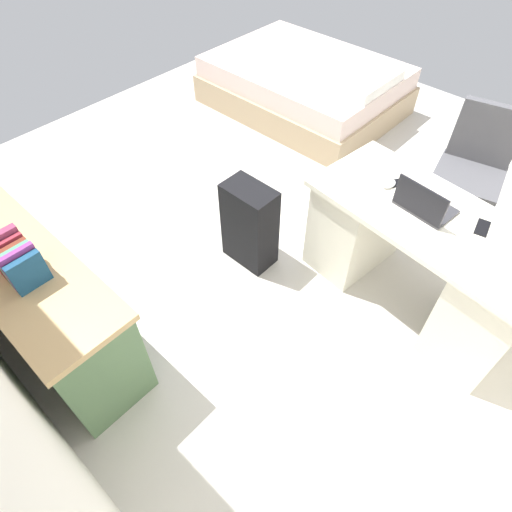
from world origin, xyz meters
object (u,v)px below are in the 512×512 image
object	(u,v)px
credenza	(27,288)
cell_phone_near_laptop	(482,228)
computer_mouse	(389,184)
office_chair	(467,179)
suitcase_black	(250,225)
bed	(305,85)
desk	(418,259)
cell_phone_by_mouse	(401,182)
laptop	(423,204)

from	to	relation	value
credenza	cell_phone_near_laptop	distance (m)	2.65
computer_mouse	credenza	bearing A→B (deg)	61.84
office_chair	suitcase_black	size ratio (longest dim) A/B	1.46
bed	suitcase_black	bearing A→B (deg)	118.29
desk	office_chair	distance (m)	0.94
desk	suitcase_black	xyz separation A→B (m)	(1.03, 0.45, -0.07)
computer_mouse	cell_phone_by_mouse	world-z (taller)	computer_mouse
desk	laptop	size ratio (longest dim) A/B	4.52
computer_mouse	cell_phone_near_laptop	world-z (taller)	computer_mouse
credenza	cell_phone_near_laptop	bearing A→B (deg)	-134.68
credenza	computer_mouse	size ratio (longest dim) A/B	18.00
credenza	bed	bearing A→B (deg)	-81.73
computer_mouse	cell_phone_by_mouse	xyz separation A→B (m)	(-0.04, -0.07, -0.01)
office_chair	suitcase_black	distance (m)	1.65
credenza	bed	xyz separation A→B (m)	(0.48, -3.30, -0.12)
computer_mouse	suitcase_black	bearing A→B (deg)	43.03
bed	office_chair	bearing A→B (deg)	163.18
office_chair	laptop	bearing A→B (deg)	91.85
office_chair	bed	bearing A→B (deg)	-16.82
laptop	credenza	bearing A→B (deg)	49.13
desk	credenza	bearing A→B (deg)	47.73
desk	cell_phone_near_laptop	xyz separation A→B (m)	(-0.23, -0.09, 0.36)
suitcase_black	computer_mouse	bearing A→B (deg)	-143.36
desk	office_chair	bearing A→B (deg)	-82.73
bed	cell_phone_by_mouse	distance (m)	2.32
laptop	computer_mouse	xyz separation A→B (m)	(0.25, -0.07, -0.03)
computer_mouse	laptop	bearing A→B (deg)	170.98
laptop	computer_mouse	distance (m)	0.27
desk	bed	world-z (taller)	desk
bed	credenza	bearing A→B (deg)	98.27
cell_phone_near_laptop	cell_phone_by_mouse	bearing A→B (deg)	-16.55
office_chair	suitcase_black	xyz separation A→B (m)	(0.91, 1.38, -0.10)
credenza	laptop	xyz separation A→B (m)	(-1.53, -1.76, 0.43)
cell_phone_by_mouse	cell_phone_near_laptop	bearing A→B (deg)	-152.87
suitcase_black	cell_phone_by_mouse	world-z (taller)	cell_phone_by_mouse
suitcase_black	computer_mouse	xyz separation A→B (m)	(-0.69, -0.51, 0.44)
desk	cell_phone_near_laptop	world-z (taller)	cell_phone_near_laptop
credenza	computer_mouse	world-z (taller)	computer_mouse
bed	laptop	size ratio (longest dim) A/B	5.72
desk	office_chair	xyz separation A→B (m)	(0.12, -0.93, 0.03)
credenza	laptop	bearing A→B (deg)	-130.87
desk	cell_phone_near_laptop	bearing A→B (deg)	-159.00
computer_mouse	cell_phone_by_mouse	size ratio (longest dim) A/B	0.74
credenza	computer_mouse	bearing A→B (deg)	-124.74
desk	suitcase_black	size ratio (longest dim) A/B	2.34
credenza	suitcase_black	size ratio (longest dim) A/B	2.80
bed	cell_phone_near_laptop	xyz separation A→B (m)	(-2.32, 1.44, 0.51)
cell_phone_near_laptop	suitcase_black	bearing A→B (deg)	11.41
bed	computer_mouse	xyz separation A→B (m)	(-1.75, 1.47, 0.52)
bed	cell_phone_near_laptop	bearing A→B (deg)	148.24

